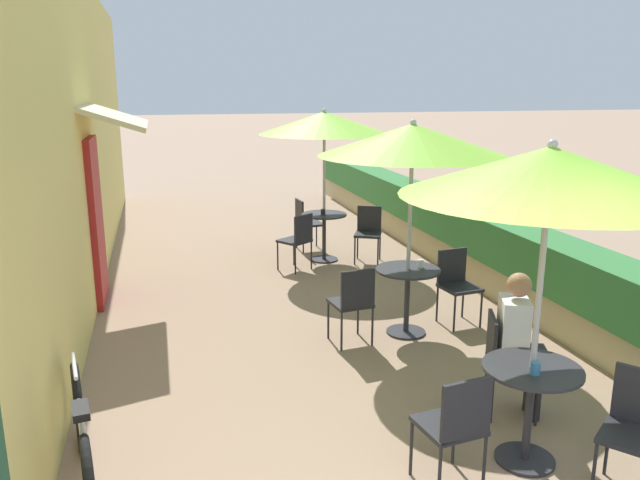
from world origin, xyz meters
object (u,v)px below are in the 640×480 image
Objects in this scene: bicycle_leaning at (83,444)px; cafe_chair_far_back at (368,229)px; cafe_chair_near_left at (456,422)px; cafe_chair_near_right at (637,424)px; patio_umbrella_mid at (413,140)px; cafe_chair_far_left at (306,220)px; cafe_chair_mid_right at (456,280)px; patio_table_mid at (407,289)px; patio_table_near at (530,396)px; cafe_chair_far_right at (298,237)px; patio_umbrella_near at (550,172)px; coffee_cup_far at (323,212)px; cafe_chair_mid_left at (353,299)px; seated_patron_near_back at (519,338)px; cafe_chair_near_back at (504,357)px; coffee_cup_mid at (420,264)px; coffee_cup_near at (535,368)px; patio_umbrella_far at (324,123)px; patio_table_far at (324,228)px.

cafe_chair_far_back is at bearing 43.90° from bicycle_leaning.
cafe_chair_near_left is 1.21m from cafe_chair_near_right.
patio_umbrella_mid is 4.19m from cafe_chair_far_left.
cafe_chair_mid_right and cafe_chair_far_back have the same top height.
cafe_chair_far_back is (0.55, 2.94, -0.01)m from patio_table_mid.
patio_table_near is 5.26m from cafe_chair_far_right.
patio_umbrella_near is at bearing 108.25° from cafe_chair_far_back.
cafe_chair_far_right is 9.67× the size of coffee_cup_far.
seated_patron_near_back is at bearing -70.18° from cafe_chair_mid_left.
cafe_chair_far_right is 0.49× the size of bicycle_leaning.
cafe_chair_near_back is at bearing -23.73° from cafe_chair_near_right.
bicycle_leaning is (-3.35, -2.09, -0.44)m from coffee_cup_mid.
cafe_chair_far_right is (-0.56, 5.23, -1.65)m from patio_umbrella_near.
cafe_chair_near_left is 1.00× the size of cafe_chair_far_right.
patio_table_mid is at bearing 88.11° from patio_table_near.
bicycle_leaning is at bearing 22.73° from cafe_chair_mid_right.
coffee_cup_near is 2.54m from cafe_chair_mid_left.
patio_table_mid is (0.08, 2.53, 0.00)m from patio_table_near.
cafe_chair_near_left is 6.13m from patio_umbrella_far.
patio_table_near is 1.00× the size of patio_table_mid.
patio_table_near is 5.69m from patio_table_far.
patio_umbrella_near is 2.74× the size of cafe_chair_near_right.
patio_table_mid is at bearing -151.94° from seated_patron_near_back.
coffee_cup_near reaches higher than patio_table_near.
patio_umbrella_far is 1.79m from cafe_chair_far_left.
patio_table_near is at bearing -89.68° from patio_table_far.
patio_umbrella_mid is 2.74× the size of cafe_chair_mid_left.
patio_table_far is at bearing 92.09° from patio_table_mid.
patio_umbrella_far reaches higher than coffee_cup_far.
coffee_cup_near is at bearing -119.70° from cafe_chair_far_right.
patio_table_mid is 0.87× the size of cafe_chair_far_left.
patio_table_mid is at bearing -87.91° from patio_umbrella_far.
patio_table_near is at bearing 108.25° from cafe_chair_far_back.
patio_table_near is 3.02m from patio_umbrella_mid.
cafe_chair_far_back is (0.14, 5.97, 0.00)m from cafe_chair_near_right.
patio_table_mid is 0.87× the size of cafe_chair_mid_left.
patio_table_far is at bearing -82.46° from cafe_chair_mid_right.
coffee_cup_far is (-0.02, 5.72, 0.00)m from coffee_cup_near.
bicycle_leaning is (-3.09, -5.24, -0.16)m from patio_table_far.
patio_umbrella_far reaches higher than coffee_cup_near.
seated_patron_near_back is 1.44× the size of cafe_chair_far_right.
patio_umbrella_mid is at bearing -151.94° from seated_patron_near_back.
cafe_chair_near_left reaches higher than patio_table_near.
patio_table_far is at bearing 90.32° from patio_umbrella_near.
coffee_cup_near is at bearing -89.79° from coffee_cup_far.
patio_umbrella_near is 2.94m from cafe_chair_mid_left.
cafe_chair_far_left is (-0.25, 3.85, -0.01)m from patio_table_mid.
coffee_cup_near is 0.04× the size of patio_umbrella_far.
bicycle_leaning is at bearing -153.36° from cafe_chair_far_right.
cafe_chair_far_left is 1.00× the size of cafe_chair_far_back.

